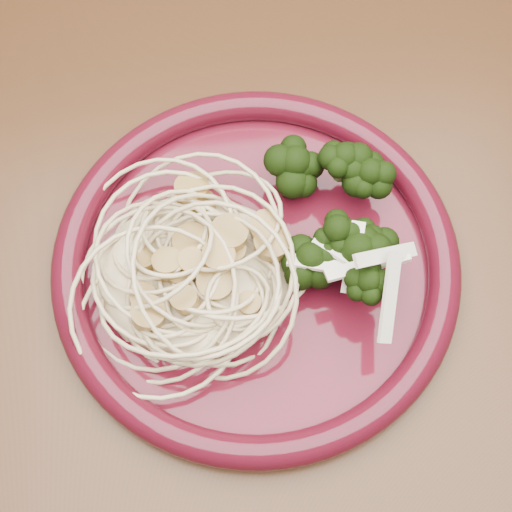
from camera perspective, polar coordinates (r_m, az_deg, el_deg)
The scene contains 6 objects.
dining_table at distance 0.60m, azimuth 6.06°, elevation -3.66°, with size 1.20×0.80×0.75m.
dinner_plate at distance 0.49m, azimuth 0.00°, elevation -0.46°, with size 0.31×0.31×0.02m.
spaghetti_pile at distance 0.48m, azimuth -5.11°, elevation -0.90°, with size 0.14×0.12×0.03m, color beige.
scallop_cluster at distance 0.45m, azimuth -5.48°, elevation 0.91°, with size 0.12×0.12×0.04m, color #AC8B48, non-canonical shape.
broccoli_pile at distance 0.48m, azimuth 6.23°, elevation 1.73°, with size 0.09×0.14×0.05m, color black.
onion_garnish at distance 0.46m, azimuth 6.62°, elevation 3.43°, with size 0.06×0.09×0.05m, color silver, non-canonical shape.
Camera 1 is at (-0.09, -0.20, 1.21)m, focal length 50.00 mm.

